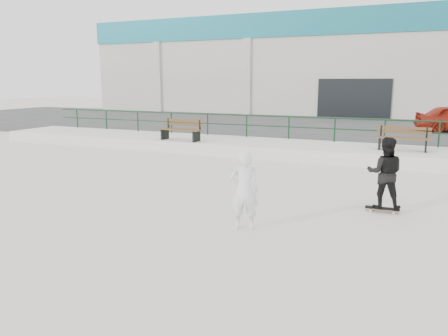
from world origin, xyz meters
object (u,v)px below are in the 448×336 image
at_px(bench_left, 181,130).
at_px(seated_skater, 244,190).
at_px(skateboard, 382,209).
at_px(standing_skater, 385,173).
at_px(bench_right, 403,139).

distance_m(bench_left, seated_skater, 10.42).
relative_size(skateboard, standing_skater, 0.47).
relative_size(standing_skater, seated_skater, 1.02).
bearing_deg(bench_left, skateboard, -29.25).
bearing_deg(bench_right, bench_left, -173.71).
relative_size(bench_right, standing_skater, 1.14).
relative_size(skateboard, seated_skater, 0.48).
bearing_deg(seated_skater, skateboard, -157.28).
bearing_deg(seated_skater, bench_right, -127.28).
distance_m(bench_right, skateboard, 6.90).
bearing_deg(standing_skater, skateboard, 180.00).
height_order(bench_left, standing_skater, standing_skater).
bearing_deg(seated_skater, standing_skater, -157.28).
bearing_deg(seated_skater, bench_left, -74.38).
relative_size(bench_left, standing_skater, 1.20).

